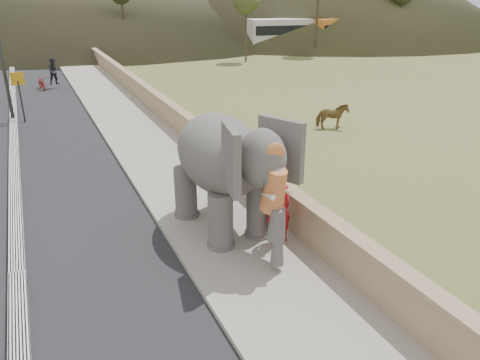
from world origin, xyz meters
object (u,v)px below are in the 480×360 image
at_px(cow, 332,116).
at_px(motorcyclist, 48,77).
at_px(lamppost, 1,15).
at_px(elephant_and_man, 221,170).

height_order(cow, motorcyclist, motorcyclist).
relative_size(lamppost, motorcyclist, 4.11).
bearing_deg(elephant_and_man, cow, 39.69).
bearing_deg(lamppost, cow, -29.47).
distance_m(lamppost, motorcyclist, 9.01).
bearing_deg(motorcyclist, elephant_and_man, -82.65).
height_order(cow, elephant_and_man, elephant_and_man).
height_order(lamppost, cow, lamppost).
xyz_separation_m(lamppost, motorcyclist, (1.87, 7.81, -4.09)).
bearing_deg(cow, motorcyclist, 53.62).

